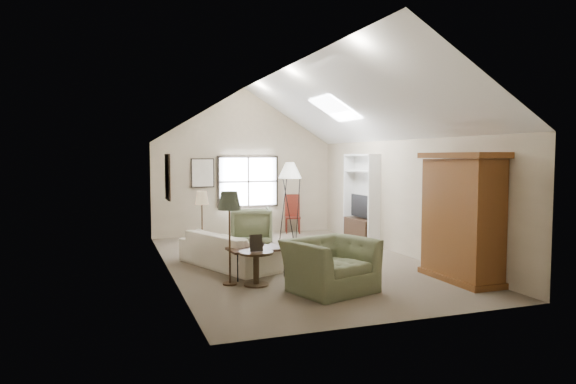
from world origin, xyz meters
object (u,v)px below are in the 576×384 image
object	(u,v)px
side_chair	(293,214)
armchair_near	(330,265)
armchair_far	(251,226)
armoire	(462,217)
coffee_table	(257,262)
side_table	(256,268)
sofa	(229,249)

from	to	relation	value
side_chair	armchair_near	bearing A→B (deg)	-88.29
armchair_near	side_chair	world-z (taller)	side_chair
armchair_far	side_chair	bearing A→B (deg)	-127.11
armchair_far	armoire	bearing A→B (deg)	129.69
coffee_table	side_chair	size ratio (longest dim) A/B	0.95
armchair_near	side_table	world-z (taller)	armchair_near
side_table	side_chair	distance (m)	5.87
armoire	coffee_table	world-z (taller)	armoire
armchair_near	side_chair	distance (m)	6.20
armchair_far	side_chair	xyz separation A→B (m)	(1.58, 1.35, 0.09)
coffee_table	armchair_near	bearing A→B (deg)	-58.43
side_chair	sofa	bearing A→B (deg)	-109.79
side_table	side_chair	bearing A→B (deg)	64.02
armoire	armchair_near	size ratio (longest dim) A/B	1.73
side_table	armchair_far	bearing A→B (deg)	75.89
armchair_near	armchair_far	distance (m)	4.65
armchair_near	side_table	size ratio (longest dim) A/B	2.22
side_table	sofa	bearing A→B (deg)	93.58
armoire	side_chair	distance (m)	6.19
armoire	sofa	size ratio (longest dim) A/B	0.96
sofa	coffee_table	world-z (taller)	sofa
armchair_far	side_table	xyz separation A→B (m)	(-0.98, -3.91, -0.16)
sofa	side_chair	size ratio (longest dim) A/B	2.13
coffee_table	sofa	bearing A→B (deg)	106.22
armchair_far	coffee_table	distance (m)	3.41
armoire	side_table	size ratio (longest dim) A/B	3.84
side_chair	coffee_table	bearing A→B (deg)	-100.77
side_table	side_chair	size ratio (longest dim) A/B	0.53
armoire	coffee_table	size ratio (longest dim) A/B	2.17
armchair_far	side_table	world-z (taller)	armchair_far
sofa	side_table	xyz separation A→B (m)	(0.10, -1.60, -0.05)
armoire	armchair_near	bearing A→B (deg)	177.70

